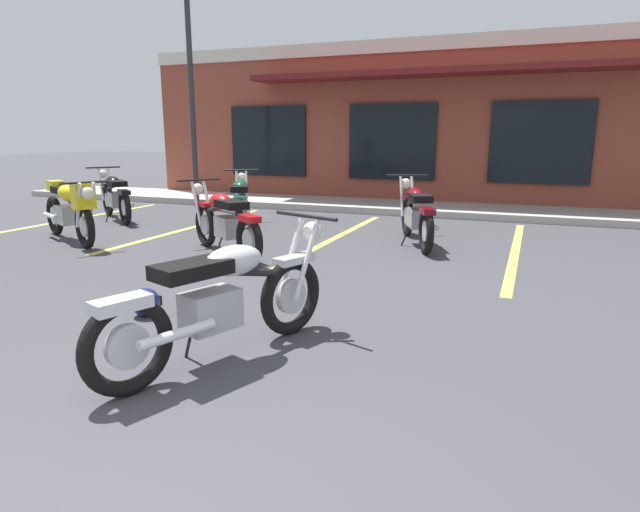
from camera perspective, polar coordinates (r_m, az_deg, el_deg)
ground_plane at (r=4.85m, az=1.94°, el=-6.68°), size 80.00×80.00×0.00m
sidewalk_kerb at (r=11.73m, az=13.95°, el=4.76°), size 22.00×1.80×0.14m
brick_storefront_building at (r=15.34m, az=16.29°, el=13.04°), size 15.72×6.81×3.68m
painted_stall_lines at (r=8.23m, az=10.46°, el=1.22°), size 13.64×4.80×0.01m
motorcycle_foreground_classic at (r=3.94m, az=-10.26°, el=-4.41°), size 1.03×2.02×0.98m
motorcycle_black_cruiser at (r=8.22m, az=10.11°, el=4.47°), size 1.11×1.99×0.98m
motorcycle_blue_standard at (r=9.56m, az=-8.37°, el=5.66°), size 1.25×1.92×0.98m
motorcycle_green_cafe_racer at (r=7.42m, az=-10.01°, el=3.61°), size 1.82×1.44×0.98m
motorcycle_orange_scrambler at (r=11.13m, az=-20.80°, el=5.95°), size 1.81×1.45×0.98m
motorcycle_cream_vintage at (r=9.01m, az=-24.88°, el=4.62°), size 1.93×1.23×0.98m
helmet_on_pavement at (r=5.14m, az=-17.90°, el=-4.65°), size 0.26×0.26×0.26m
parking_lot_lamp_post at (r=12.65m, az=-13.87°, el=19.45°), size 0.24×0.76×4.90m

